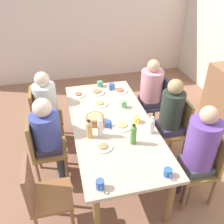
{
  "coord_description": "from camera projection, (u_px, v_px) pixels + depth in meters",
  "views": [
    {
      "loc": [
        2.35,
        -0.56,
        2.47
      ],
      "look_at": [
        0.0,
        0.0,
        0.87
      ],
      "focal_mm": 39.31,
      "sensor_mm": 36.0,
      "label": 1
    }
  ],
  "objects": [
    {
      "name": "ground_plane",
      "position": [
        112.0,
        165.0,
        3.38
      ],
      "size": [
        6.85,
        6.85,
        0.0
      ],
      "primitive_type": "plane",
      "color": "#8F624A"
    },
    {
      "name": "wall_left",
      "position": [
        79.0,
        18.0,
        5.02
      ],
      "size": [
        0.12,
        5.01,
        2.6
      ],
      "primitive_type": "cube",
      "color": "beige",
      "rests_on": "ground_plane"
    },
    {
      "name": "dining_table",
      "position": [
        112.0,
        127.0,
        3.02
      ],
      "size": [
        2.1,
        0.96,
        0.72
      ],
      "color": "#C5AC92",
      "rests_on": "ground_plane"
    },
    {
      "name": "chair_0",
      "position": [
        155.0,
        100.0,
        3.83
      ],
      "size": [
        0.4,
        0.4,
        0.9
      ],
      "color": "#33324B",
      "rests_on": "ground_plane"
    },
    {
      "name": "person_0",
      "position": [
        151.0,
        89.0,
        3.7
      ],
      "size": [
        0.33,
        0.33,
        1.18
      ],
      "color": "#383F3C",
      "rests_on": "ground_plane"
    },
    {
      "name": "chair_1",
      "position": [
        42.0,
        146.0,
        2.93
      ],
      "size": [
        0.4,
        0.4,
        0.9
      ],
      "color": "olive",
      "rests_on": "ground_plane"
    },
    {
      "name": "person_1",
      "position": [
        48.0,
        132.0,
        2.84
      ],
      "size": [
        0.33,
        0.33,
        1.16
      ],
      "color": "navy",
      "rests_on": "ground_plane"
    },
    {
      "name": "chair_2",
      "position": [
        42.0,
        114.0,
        3.5
      ],
      "size": [
        0.4,
        0.4,
        0.9
      ],
      "color": "olive",
      "rests_on": "ground_plane"
    },
    {
      "name": "person_2",
      "position": [
        47.0,
        102.0,
        3.41
      ],
      "size": [
        0.31,
        0.31,
        1.16
      ],
      "color": "#3F393C",
      "rests_on": "ground_plane"
    },
    {
      "name": "chair_3",
      "position": [
        203.0,
        163.0,
        2.7
      ],
      "size": [
        0.4,
        0.4,
        0.9
      ],
      "color": "brown",
      "rests_on": "ground_plane"
    },
    {
      "name": "person_3",
      "position": [
        200.0,
        148.0,
        2.55
      ],
      "size": [
        0.33,
        0.33,
        1.26
      ],
      "color": "#413F39",
      "rests_on": "ground_plane"
    },
    {
      "name": "chair_4",
      "position": [
        175.0,
        126.0,
        3.27
      ],
      "size": [
        0.4,
        0.4,
        0.9
      ],
      "color": "olive",
      "rests_on": "ground_plane"
    },
    {
      "name": "person_4",
      "position": [
        170.0,
        114.0,
        3.13
      ],
      "size": [
        0.3,
        0.3,
        1.21
      ],
      "color": "#372B4B",
      "rests_on": "ground_plane"
    },
    {
      "name": "chair_5",
      "position": [
        42.0,
        193.0,
        2.36
      ],
      "size": [
        0.4,
        0.4,
        0.9
      ],
      "color": "brown",
      "rests_on": "ground_plane"
    },
    {
      "name": "plate_0",
      "position": [
        120.0,
        91.0,
        3.62
      ],
      "size": [
        0.22,
        0.22,
        0.04
      ],
      "color": "silver",
      "rests_on": "dining_table"
    },
    {
      "name": "plate_1",
      "position": [
        100.0,
        103.0,
        3.32
      ],
      "size": [
        0.22,
        0.22,
        0.04
      ],
      "color": "white",
      "rests_on": "dining_table"
    },
    {
      "name": "plate_2",
      "position": [
        122.0,
        125.0,
        2.91
      ],
      "size": [
        0.25,
        0.25,
        0.04
      ],
      "color": "silver",
      "rests_on": "dining_table"
    },
    {
      "name": "plate_3",
      "position": [
        97.0,
        92.0,
        3.6
      ],
      "size": [
        0.24,
        0.24,
        0.04
      ],
      "color": "silver",
      "rests_on": "dining_table"
    },
    {
      "name": "plate_4",
      "position": [
        78.0,
        94.0,
        3.53
      ],
      "size": [
        0.2,
        0.2,
        0.04
      ],
      "color": "white",
      "rests_on": "dining_table"
    },
    {
      "name": "plate_5",
      "position": [
        103.0,
        146.0,
        2.6
      ],
      "size": [
        0.2,
        0.2,
        0.04
      ],
      "color": "silver",
      "rests_on": "dining_table"
    },
    {
      "name": "bowl_0",
      "position": [
        95.0,
        119.0,
        2.94
      ],
      "size": [
        0.22,
        0.22,
        0.11
      ],
      "color": "#945C3D",
      "rests_on": "dining_table"
    },
    {
      "name": "cup_0",
      "position": [
        109.0,
        124.0,
        2.89
      ],
      "size": [
        0.11,
        0.07,
        0.07
      ],
      "color": "#2F4FA0",
      "rests_on": "dining_table"
    },
    {
      "name": "cup_1",
      "position": [
        100.0,
        184.0,
        2.14
      ],
      "size": [
        0.11,
        0.08,
        0.09
      ],
      "color": "#3859A6",
      "rests_on": "dining_table"
    },
    {
      "name": "cup_2",
      "position": [
        168.0,
        173.0,
        2.26
      ],
      "size": [
        0.12,
        0.08,
        0.07
      ],
      "color": "#2F5E9B",
      "rests_on": "dining_table"
    },
    {
      "name": "cup_3",
      "position": [
        112.0,
        87.0,
        3.65
      ],
      "size": [
        0.12,
        0.09,
        0.09
      ],
      "color": "#325EA8",
      "rests_on": "dining_table"
    },
    {
      "name": "cup_4",
      "position": [
        124.0,
        104.0,
        3.24
      ],
      "size": [
        0.11,
        0.07,
        0.08
      ],
      "color": "#4D935B",
      "rests_on": "dining_table"
    },
    {
      "name": "cup_5",
      "position": [
        100.0,
        84.0,
        3.75
      ],
      "size": [
        0.12,
        0.09,
        0.08
      ],
      "color": "#4E9567",
      "rests_on": "dining_table"
    },
    {
      "name": "cup_6",
      "position": [
        137.0,
        120.0,
        2.97
      ],
      "size": [
        0.12,
        0.08,
        0.07
      ],
      "color": "#E2CA49",
      "rests_on": "dining_table"
    },
    {
      "name": "bottle_0",
      "position": [
        100.0,
        127.0,
        2.7
      ],
      "size": [
        0.06,
        0.06,
        0.26
      ],
      "color": "silver",
      "rests_on": "dining_table"
    },
    {
      "name": "bottle_1",
      "position": [
        133.0,
        134.0,
        2.6
      ],
      "size": [
        0.07,
        0.07,
        0.25
      ],
      "color": "#508738",
      "rests_on": "dining_table"
    },
    {
      "name": "bottle_2",
      "position": [
        89.0,
        129.0,
        2.69
      ],
      "size": [
        0.07,
        0.07,
        0.23
      ],
      "color": "tan",
      "rests_on": "dining_table"
    },
    {
      "name": "bottle_3",
      "position": [
        152.0,
        125.0,
        2.76
      ],
      "size": [
        0.07,
        0.07,
        0.22
      ],
      "color": "silver",
      "rests_on": "dining_table"
    }
  ]
}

